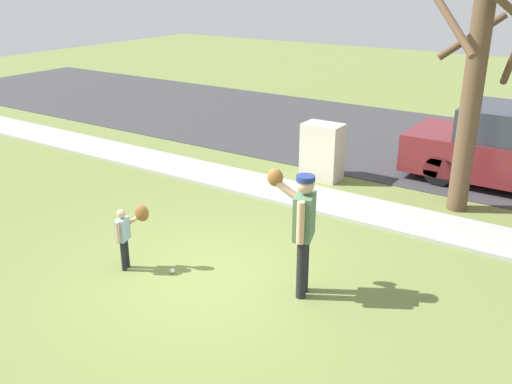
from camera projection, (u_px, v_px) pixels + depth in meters
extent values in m
plane|color=olive|center=(319.00, 203.00, 11.00)|extent=(48.00, 48.00, 0.00)
cube|color=#A3A39E|center=(322.00, 200.00, 11.06)|extent=(36.00, 1.20, 0.06)
cube|color=#38383A|center=(409.00, 142.00, 14.95)|extent=(36.00, 6.80, 0.02)
cylinder|color=black|center=(301.00, 269.00, 7.64)|extent=(0.14, 0.14, 0.87)
cylinder|color=black|center=(304.00, 263.00, 7.80)|extent=(0.14, 0.14, 0.87)
cube|color=#4C7251|center=(304.00, 216.00, 7.45)|extent=(0.36, 0.47, 0.62)
sphere|color=tan|center=(305.00, 185.00, 7.29)|extent=(0.24, 0.24, 0.24)
cylinder|color=navy|center=(306.00, 178.00, 7.26)|extent=(0.25, 0.25, 0.07)
cylinder|color=tan|center=(301.00, 223.00, 7.21)|extent=(0.10, 0.10, 0.58)
cylinder|color=tan|center=(289.00, 192.00, 7.67)|extent=(0.54, 0.26, 0.42)
ellipsoid|color=brown|center=(275.00, 177.00, 7.65)|extent=(0.25, 0.20, 0.26)
cylinder|color=black|center=(126.00, 253.00, 8.50)|extent=(0.08, 0.08, 0.49)
cylinder|color=black|center=(123.00, 256.00, 8.42)|extent=(0.08, 0.08, 0.49)
cube|color=#8CADC6|center=(123.00, 229.00, 8.31)|extent=(0.20, 0.26, 0.34)
sphere|color=tan|center=(121.00, 214.00, 8.22)|extent=(0.13, 0.13, 0.13)
cylinder|color=tan|center=(135.00, 219.00, 8.36)|extent=(0.30, 0.15, 0.23)
ellipsoid|color=brown|center=(142.00, 213.00, 8.29)|extent=(0.25, 0.20, 0.26)
cylinder|color=tan|center=(118.00, 233.00, 8.18)|extent=(0.06, 0.06, 0.32)
sphere|color=white|center=(172.00, 271.00, 8.41)|extent=(0.07, 0.07, 0.07)
cube|color=beige|center=(322.00, 151.00, 12.11)|extent=(0.83, 0.54, 1.22)
cylinder|color=brown|center=(472.00, 97.00, 9.95)|extent=(0.37, 0.37, 4.30)
cylinder|color=brown|center=(512.00, 61.00, 9.56)|extent=(0.53, 1.36, 1.02)
cylinder|color=brown|center=(472.00, 36.00, 10.01)|extent=(1.05, 0.69, 0.85)
cylinder|color=brown|center=(450.00, 19.00, 9.31)|extent=(1.26, 1.11, 1.14)
cylinder|color=black|center=(440.00, 170.00, 11.78)|extent=(0.64, 0.22, 0.64)
cylinder|color=black|center=(461.00, 151.00, 13.09)|extent=(0.64, 0.22, 0.64)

